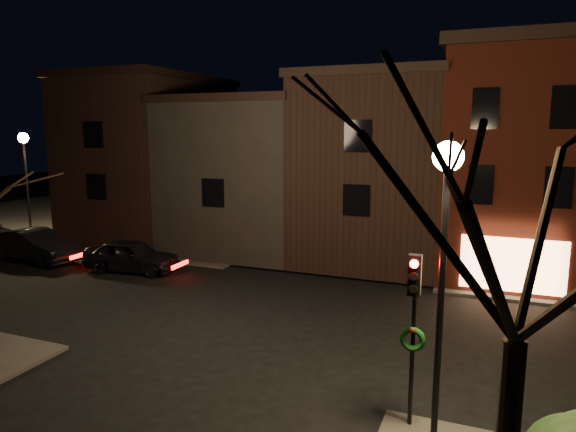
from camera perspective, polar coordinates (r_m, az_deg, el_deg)
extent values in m
plane|color=black|center=(19.21, -1.20, -11.17)|extent=(120.00, 120.00, 0.00)
cube|color=#2D2B28|center=(45.94, -14.55, 0.87)|extent=(30.00, 30.00, 0.12)
cube|color=#44130C|center=(26.09, 23.97, 5.07)|extent=(6.00, 8.00, 10.00)
cube|color=black|center=(26.28, 24.79, 16.54)|extent=(6.50, 8.50, 0.50)
cube|color=#FAAC70|center=(22.65, 23.67, -4.99)|extent=(4.00, 0.12, 2.20)
cube|color=black|center=(27.67, 10.23, 4.92)|extent=(7.00, 10.00, 9.00)
cube|color=black|center=(27.69, 10.53, 14.66)|extent=(7.30, 10.30, 0.40)
cube|color=black|center=(30.01, -3.52, 4.46)|extent=(7.50, 10.00, 8.00)
cube|color=black|center=(29.93, -3.60, 12.49)|extent=(7.80, 10.30, 0.40)
cube|color=black|center=(33.69, -14.81, 6.01)|extent=(7.00, 10.00, 9.50)
cube|color=black|center=(33.77, -15.19, 14.41)|extent=(7.30, 10.30, 0.40)
cylinder|color=black|center=(11.19, 16.54, -10.13)|extent=(0.14, 0.14, 6.00)
sphere|color=#FFD18C|center=(10.57, 17.37, 6.34)|extent=(0.60, 0.60, 0.60)
cylinder|color=black|center=(34.75, -26.95, 2.48)|extent=(0.14, 0.14, 6.00)
sphere|color=#FFD18C|center=(34.55, -27.36, 7.71)|extent=(0.60, 0.60, 0.60)
cylinder|color=black|center=(12.16, 13.70, -13.42)|extent=(0.10, 0.10, 4.00)
cube|color=black|center=(11.46, 13.89, -6.38)|extent=(0.28, 0.22, 0.90)
cylinder|color=#FF0C07|center=(11.28, 13.86, -5.17)|extent=(0.18, 0.06, 0.18)
cylinder|color=black|center=(11.35, 13.80, -6.54)|extent=(0.18, 0.06, 0.18)
cylinder|color=black|center=(11.43, 13.74, -7.89)|extent=(0.18, 0.06, 0.18)
torus|color=#0C380F|center=(12.04, 13.65, -13.15)|extent=(0.58, 0.14, 0.58)
sphere|color=#990C0C|center=(11.94, 13.68, -12.21)|extent=(0.12, 0.12, 0.12)
imported|color=black|center=(25.99, -17.01, -4.22)|extent=(4.81, 2.41, 1.57)
imported|color=black|center=(29.73, -26.26, -2.97)|extent=(5.29, 2.37, 1.69)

